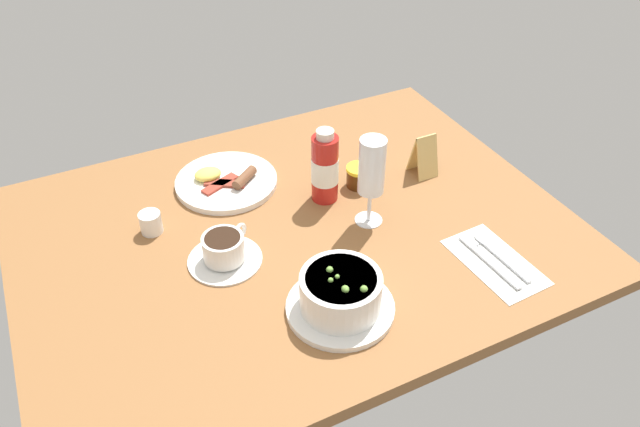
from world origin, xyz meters
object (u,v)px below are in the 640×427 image
Objects in this scene: sauce_bottle_red at (325,168)px; breakfast_plate at (226,181)px; coffee_cup at (224,250)px; menu_card at (424,155)px; wine_glass at (372,170)px; cutlery_setting at (494,260)px; jam_jar at (359,176)px; porridge_bowl at (341,294)px; creamer_jug at (151,222)px.

breakfast_plate is at bearing 141.49° from sauce_bottle_red.
coffee_cup is 1.44× the size of menu_card.
cutlery_setting is at bearing -54.01° from wine_glass.
menu_card is (15.48, -2.25, 2.45)cm from jam_jar.
porridge_bowl is at bearing -123.85° from jam_jar.
creamer_jug is 0.94× the size of jam_jar.
wine_glass is at bearing -109.02° from jam_jar.
porridge_bowl reaches higher than creamer_jug.
sauce_bottle_red is (-8.72, -0.73, 5.31)cm from jam_jar.
menu_card reaches higher than breakfast_plate.
sauce_bottle_red is at bearing 176.41° from menu_card.
jam_jar is at bearing -5.82° from creamer_jug.
breakfast_plate reaches higher than cutlery_setting.
porridge_bowl is at bearing -56.65° from coffee_cup.
porridge_bowl is 37.64cm from jam_jar.
breakfast_plate is at bearing 153.19° from jam_jar.
porridge_bowl is at bearing -111.85° from sauce_bottle_red.
sauce_bottle_red is (-4.67, 11.01, -4.90)cm from wine_glass.
cutlery_setting is at bearing -26.38° from coffee_cup.
menu_card is at bearing -8.26° from jam_jar.
coffee_cup is 32.43cm from wine_glass.
porridge_bowl is 32.70cm from cutlery_setting.
cutlery_setting is at bearing -58.05° from sauce_bottle_red.
porridge_bowl is 25.27cm from coffee_cup.
porridge_bowl reaches higher than cutlery_setting.
coffee_cup is 18.01cm from creamer_jug.
breakfast_plate is (18.73, 8.75, -1.40)cm from creamer_jug.
sauce_bottle_red reaches higher than breakfast_plate.
creamer_jug reaches higher than cutlery_setting.
cutlery_setting is 68.07cm from creamer_jug.
menu_card reaches higher than creamer_jug.
wine_glass is at bearing -67.00° from sauce_bottle_red.
wine_glass reaches higher than breakfast_plate.
porridge_bowl is at bearing -83.00° from breakfast_plate.
menu_card is at bearing -6.44° from creamer_jug.
breakfast_plate is at bearing 97.00° from porridge_bowl.
breakfast_plate is 44.89cm from menu_card.
jam_jar is 0.25× the size of breakfast_plate.
creamer_jug is at bearing -154.94° from breakfast_plate.
wine_glass is (30.77, -1.59, 10.12)cm from coffee_cup.
wine_glass reaches higher than jam_jar.
coffee_cup reaches higher than breakfast_plate.
jam_jar is 0.33× the size of sauce_bottle_red.
wine_glass is 12.93cm from sauce_bottle_red.
jam_jar is at bearing 56.15° from porridge_bowl.
wine_glass is (16.90, 19.49, 8.65)cm from porridge_bowl.
sauce_bottle_red is 24.41cm from menu_card.
cutlery_setting is at bearing -3.34° from porridge_bowl.
coffee_cup is 28.23cm from sauce_bottle_red.
jam_jar is at bearing 16.26° from coffee_cup.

